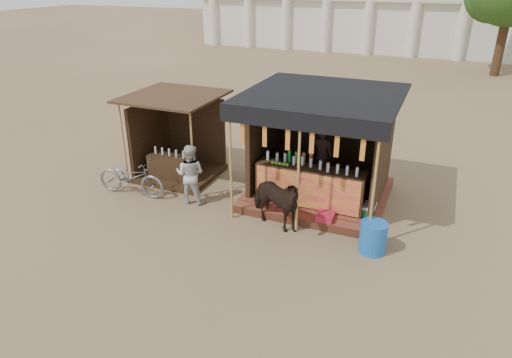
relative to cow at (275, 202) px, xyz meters
name	(u,v)px	position (x,y,z in m)	size (l,w,h in m)	color
ground	(226,257)	(-0.48, -1.54, -0.64)	(120.00, 120.00, 0.00)	#846B4C
main_stall	(320,161)	(0.52, 1.82, 0.38)	(3.60, 3.61, 2.78)	brown
secondary_stall	(175,147)	(-3.65, 1.70, 0.21)	(2.40, 2.40, 2.38)	#3D2616
cow	(275,202)	(0.00, 0.00, 0.00)	(0.69, 1.53, 1.29)	black
motorbike	(131,177)	(-4.03, 0.13, -0.15)	(0.66, 1.90, 1.00)	gray
bystander	(190,174)	(-2.38, 0.37, 0.12)	(0.74, 0.58, 1.53)	beige
blue_barrel	(373,237)	(2.24, -0.15, -0.30)	(0.56, 0.56, 0.68)	blue
red_crate	(325,220)	(1.08, 0.46, -0.48)	(0.37, 0.43, 0.33)	#A51B32
cooler	(361,212)	(1.77, 1.06, -0.41)	(0.64, 0.44, 0.46)	#1C7F48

